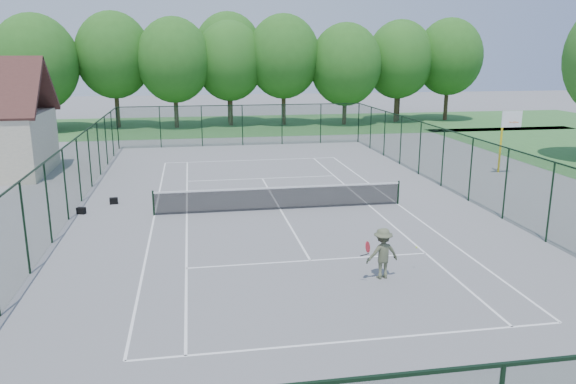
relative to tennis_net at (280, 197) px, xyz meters
The scene contains 10 objects.
ground 0.58m from the tennis_net, ahead, with size 140.00×140.00×0.00m, color gray.
grass_far 30.01m from the tennis_net, 90.00° to the left, with size 80.00×16.00×0.01m, color #3A7434.
court_lines 0.57m from the tennis_net, ahead, with size 11.05×23.85×0.01m.
tennis_net is the anchor object (origin of this frame).
fence_enclosure 0.98m from the tennis_net, ahead, with size 18.05×36.05×3.02m.
tree_line_far 30.48m from the tennis_net, 90.00° to the left, with size 39.40×6.40×9.70m.
basketball_goal 14.94m from the tennis_net, 20.85° to the left, with size 1.20×1.43×3.65m.
sports_bag_a 8.67m from the tennis_net, behind, with size 0.36×0.22×0.29m, color black.
sports_bag_b 7.79m from the tennis_net, 163.08° to the left, with size 0.37×0.23×0.29m, color black.
tennis_player 8.43m from the tennis_net, 77.09° to the right, with size 2.16×0.95×1.61m.
Camera 1 is at (-3.77, -23.78, 6.83)m, focal length 35.00 mm.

